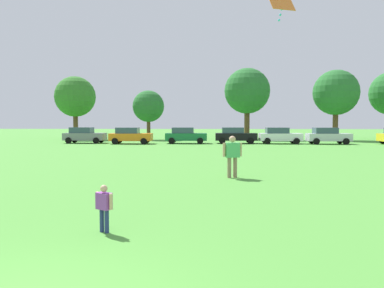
{
  "coord_description": "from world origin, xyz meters",
  "views": [
    {
      "loc": [
        2.39,
        -3.85,
        2.31
      ],
      "look_at": [
        1.8,
        9.58,
        1.49
      ],
      "focal_mm": 35.04,
      "sensor_mm": 36.0,
      "label": 1
    }
  ],
  "objects_px": {
    "parked_car_black_3": "(235,135)",
    "tree_center_left": "(247,91)",
    "parked_car_orange_1": "(130,136)",
    "child_kite_flyer": "(104,204)",
    "tree_far_left": "(75,97)",
    "kite": "(281,5)",
    "tree_left": "(148,106)",
    "parked_car_white_4": "(279,135)",
    "adult_bystander": "(232,153)",
    "parked_car_silver_5": "(328,136)",
    "parked_car_gray_0": "(84,135)",
    "parked_car_green_2": "(186,135)",
    "tree_center_right": "(336,93)"
  },
  "relations": [
    {
      "from": "parked_car_black_3",
      "to": "tree_center_left",
      "type": "xyz_separation_m",
      "value": [
        2.25,
        10.04,
        5.39
      ]
    },
    {
      "from": "parked_car_orange_1",
      "to": "parked_car_black_3",
      "type": "distance_m",
      "value": 10.93
    },
    {
      "from": "child_kite_flyer",
      "to": "tree_far_left",
      "type": "relative_size",
      "value": 0.12
    },
    {
      "from": "child_kite_flyer",
      "to": "kite",
      "type": "bearing_deg",
      "value": 90.02
    },
    {
      "from": "parked_car_black_3",
      "to": "tree_left",
      "type": "distance_m",
      "value": 13.42
    },
    {
      "from": "tree_far_left",
      "to": "parked_car_white_4",
      "type": "bearing_deg",
      "value": -19.48
    },
    {
      "from": "adult_bystander",
      "to": "kite",
      "type": "relative_size",
      "value": 1.47
    },
    {
      "from": "kite",
      "to": "parked_car_silver_5",
      "type": "distance_m",
      "value": 25.3
    },
    {
      "from": "kite",
      "to": "parked_car_gray_0",
      "type": "bearing_deg",
      "value": 124.9
    },
    {
      "from": "adult_bystander",
      "to": "parked_car_gray_0",
      "type": "relative_size",
      "value": 0.4
    },
    {
      "from": "adult_bystander",
      "to": "tree_left",
      "type": "relative_size",
      "value": 0.28
    },
    {
      "from": "parked_car_gray_0",
      "to": "parked_car_black_3",
      "type": "relative_size",
      "value": 1.0
    },
    {
      "from": "parked_car_green_2",
      "to": "tree_far_left",
      "type": "distance_m",
      "value": 17.78
    },
    {
      "from": "tree_far_left",
      "to": "tree_center_right",
      "type": "distance_m",
      "value": 32.73
    },
    {
      "from": "child_kite_flyer",
      "to": "tree_center_right",
      "type": "bearing_deg",
      "value": 97.22
    },
    {
      "from": "parked_car_black_3",
      "to": "tree_center_right",
      "type": "relative_size",
      "value": 0.5
    },
    {
      "from": "parked_car_silver_5",
      "to": "tree_far_left",
      "type": "distance_m",
      "value": 31.06
    },
    {
      "from": "parked_car_orange_1",
      "to": "tree_far_left",
      "type": "bearing_deg",
      "value": 133.67
    },
    {
      "from": "parked_car_orange_1",
      "to": "parked_car_black_3",
      "type": "height_order",
      "value": "same"
    },
    {
      "from": "parked_car_white_4",
      "to": "parked_car_silver_5",
      "type": "distance_m",
      "value": 4.81
    },
    {
      "from": "adult_bystander",
      "to": "parked_car_orange_1",
      "type": "relative_size",
      "value": 0.4
    },
    {
      "from": "tree_far_left",
      "to": "parked_car_gray_0",
      "type": "bearing_deg",
      "value": -65.04
    },
    {
      "from": "parked_car_white_4",
      "to": "parked_car_silver_5",
      "type": "height_order",
      "value": "same"
    },
    {
      "from": "parked_car_green_2",
      "to": "tree_center_left",
      "type": "distance_m",
      "value": 13.88
    },
    {
      "from": "child_kite_flyer",
      "to": "parked_car_white_4",
      "type": "xyz_separation_m",
      "value": [
        9.52,
        31.52,
        0.27
      ]
    },
    {
      "from": "parked_car_orange_1",
      "to": "parked_car_gray_0",
      "type": "bearing_deg",
      "value": 168.59
    },
    {
      "from": "adult_bystander",
      "to": "parked_car_white_4",
      "type": "xyz_separation_m",
      "value": [
        6.39,
        23.8,
        -0.16
      ]
    },
    {
      "from": "parked_car_black_3",
      "to": "adult_bystander",
      "type": "bearing_deg",
      "value": -94.33
    },
    {
      "from": "adult_bystander",
      "to": "parked_car_orange_1",
      "type": "bearing_deg",
      "value": -83.8
    },
    {
      "from": "parked_car_green_2",
      "to": "parked_car_black_3",
      "type": "relative_size",
      "value": 1.0
    },
    {
      "from": "parked_car_gray_0",
      "to": "parked_car_black_3",
      "type": "height_order",
      "value": "same"
    },
    {
      "from": "parked_car_green_2",
      "to": "tree_far_left",
      "type": "height_order",
      "value": "tree_far_left"
    },
    {
      "from": "parked_car_gray_0",
      "to": "tree_far_left",
      "type": "bearing_deg",
      "value": 114.96
    },
    {
      "from": "adult_bystander",
      "to": "tree_center_left",
      "type": "xyz_separation_m",
      "value": [
        4.07,
        34.16,
        5.23
      ]
    },
    {
      "from": "tree_far_left",
      "to": "tree_left",
      "type": "height_order",
      "value": "tree_far_left"
    },
    {
      "from": "parked_car_white_4",
      "to": "tree_far_left",
      "type": "height_order",
      "value": "tree_far_left"
    },
    {
      "from": "parked_car_gray_0",
      "to": "parked_car_silver_5",
      "type": "xyz_separation_m",
      "value": [
        25.38,
        -0.54,
        0.0
      ]
    },
    {
      "from": "parked_car_gray_0",
      "to": "tree_far_left",
      "type": "relative_size",
      "value": 0.53
    },
    {
      "from": "adult_bystander",
      "to": "parked_car_black_3",
      "type": "height_order",
      "value": "adult_bystander"
    },
    {
      "from": "parked_car_gray_0",
      "to": "tree_far_left",
      "type": "xyz_separation_m",
      "value": [
        -3.96,
        8.52,
        4.61
      ]
    },
    {
      "from": "parked_car_green_2",
      "to": "parked_car_white_4",
      "type": "xyz_separation_m",
      "value": [
        9.76,
        0.04,
        0.0
      ]
    },
    {
      "from": "parked_car_white_4",
      "to": "child_kite_flyer",
      "type": "bearing_deg",
      "value": -106.81
    },
    {
      "from": "parked_car_white_4",
      "to": "tree_far_left",
      "type": "xyz_separation_m",
      "value": [
        -24.55,
        8.69,
        4.61
      ]
    },
    {
      "from": "parked_car_gray_0",
      "to": "child_kite_flyer",
      "type": "bearing_deg",
      "value": -70.75
    },
    {
      "from": "child_kite_flyer",
      "to": "tree_center_right",
      "type": "distance_m",
      "value": 43.12
    },
    {
      "from": "parked_car_white_4",
      "to": "adult_bystander",
      "type": "bearing_deg",
      "value": -105.02
    },
    {
      "from": "adult_bystander",
      "to": "parked_car_black_3",
      "type": "bearing_deg",
      "value": -109.64
    },
    {
      "from": "child_kite_flyer",
      "to": "parked_car_green_2",
      "type": "distance_m",
      "value": 31.48
    },
    {
      "from": "parked_car_white_4",
      "to": "tree_left",
      "type": "xyz_separation_m",
      "value": [
        -14.95,
        8.11,
        3.34
      ]
    },
    {
      "from": "tree_center_left",
      "to": "adult_bystander",
      "type": "bearing_deg",
      "value": -96.8
    }
  ]
}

